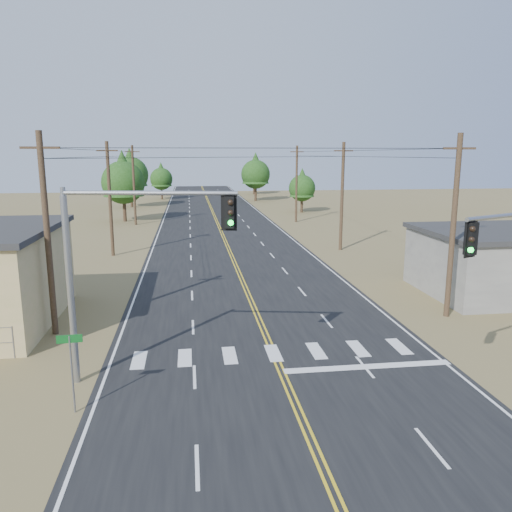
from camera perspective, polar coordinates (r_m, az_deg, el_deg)
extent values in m
plane|color=olive|center=(16.21, 7.10, -21.85)|extent=(220.00, 220.00, 0.00)
cube|color=black|center=(44.11, -2.77, -0.08)|extent=(15.00, 200.00, 0.02)
cylinder|color=gray|center=(24.79, -25.99, -8.85)|extent=(0.06, 0.06, 1.50)
cylinder|color=#4C3826|center=(26.27, -22.73, 2.12)|extent=(0.30, 0.30, 10.00)
cube|color=#4C3826|center=(25.98, -23.46, 11.29)|extent=(1.80, 0.12, 0.12)
cylinder|color=#4C3826|center=(45.74, -16.35, 6.21)|extent=(0.30, 0.30, 10.00)
cube|color=#4C3826|center=(45.57, -16.66, 11.47)|extent=(1.80, 0.12, 0.12)
cylinder|color=#4C3826|center=(65.53, -13.78, 7.83)|extent=(0.30, 0.30, 10.00)
cube|color=#4C3826|center=(65.41, -13.96, 11.50)|extent=(1.80, 0.12, 0.12)
cylinder|color=#4C3826|center=(29.02, 21.60, 3.02)|extent=(0.30, 0.30, 10.00)
cube|color=#4C3826|center=(28.76, 22.23, 11.32)|extent=(1.80, 0.12, 0.12)
cylinder|color=#4C3826|center=(47.37, 9.80, 6.68)|extent=(0.30, 0.30, 10.00)
cube|color=#4C3826|center=(47.21, 9.98, 11.76)|extent=(1.80, 0.12, 0.12)
cylinder|color=#4C3826|center=(66.68, 4.65, 8.18)|extent=(0.30, 0.30, 10.00)
cube|color=#4C3826|center=(66.57, 4.71, 11.79)|extent=(1.80, 0.12, 0.12)
cylinder|color=gray|center=(20.48, -20.43, -3.90)|extent=(0.25, 0.25, 7.40)
cylinder|color=gray|center=(19.86, -21.18, 6.46)|extent=(0.19, 0.19, 0.63)
cylinder|color=gray|center=(18.78, -12.06, 7.06)|extent=(6.40, 1.33, 0.17)
cube|color=black|center=(18.33, -3.07, 5.03)|extent=(0.42, 0.38, 1.16)
sphere|color=black|center=(18.11, -2.93, 6.13)|extent=(0.21, 0.21, 0.21)
sphere|color=black|center=(18.14, -2.92, 4.96)|extent=(0.21, 0.21, 0.21)
sphere|color=#0CE533|center=(18.19, -2.90, 3.80)|extent=(0.21, 0.21, 0.21)
cube|color=black|center=(17.47, 23.35, 1.84)|extent=(0.43, 0.40, 1.06)
sphere|color=black|center=(17.25, 23.51, 2.85)|extent=(0.19, 0.19, 0.19)
sphere|color=black|center=(17.30, 23.42, 1.75)|extent=(0.19, 0.19, 0.19)
sphere|color=#0CE533|center=(17.36, 23.33, 0.65)|extent=(0.19, 0.19, 0.19)
cylinder|color=gray|center=(18.83, -20.27, -12.60)|extent=(0.07, 0.07, 2.84)
cube|color=#0C571B|center=(18.35, -20.55, -8.87)|extent=(0.85, 0.10, 0.28)
cylinder|color=#3F2D1E|center=(69.42, -14.79, 5.24)|extent=(0.46, 0.46, 3.41)
cone|color=#1C4112|center=(69.09, -15.00, 9.14)|extent=(5.30, 5.30, 6.06)
sphere|color=#1C4112|center=(69.14, -14.94, 8.12)|extent=(5.68, 5.68, 5.68)
cylinder|color=#3F2D1E|center=(88.18, -14.05, 6.61)|extent=(0.45, 0.45, 3.60)
cone|color=#1C4112|center=(87.92, -14.21, 9.85)|extent=(5.59, 5.59, 6.39)
sphere|color=#1C4112|center=(87.96, -14.16, 9.00)|extent=(5.99, 5.99, 5.99)
cylinder|color=#3F2D1E|center=(102.36, -10.71, 7.13)|extent=(0.39, 0.39, 2.65)
cone|color=#1C4112|center=(102.15, -10.79, 9.18)|extent=(4.12, 4.12, 4.71)
sphere|color=#1C4112|center=(102.19, -10.77, 8.65)|extent=(4.41, 4.41, 4.41)
cylinder|color=#3F2D1E|center=(78.16, 5.25, 5.89)|extent=(0.40, 0.40, 2.46)
cone|color=#1C4112|center=(77.90, 5.29, 8.38)|extent=(3.82, 3.82, 4.37)
sphere|color=#1C4112|center=(77.95, 5.28, 7.73)|extent=(4.09, 4.09, 4.09)
cylinder|color=#3F2D1E|center=(97.33, -0.05, 7.31)|extent=(0.49, 0.49, 3.33)
cone|color=#1C4112|center=(97.10, -0.05, 10.03)|extent=(5.19, 5.19, 5.93)
sphere|color=#1C4112|center=(97.14, -0.05, 9.32)|extent=(5.56, 5.56, 5.56)
cylinder|color=#3F2D1E|center=(113.76, -0.25, 7.82)|extent=(0.41, 0.41, 2.90)
cone|color=#1C4112|center=(113.57, -0.25, 9.85)|extent=(4.52, 4.52, 5.16)
sphere|color=#1C4112|center=(113.60, -0.25, 9.32)|extent=(4.84, 4.84, 4.84)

